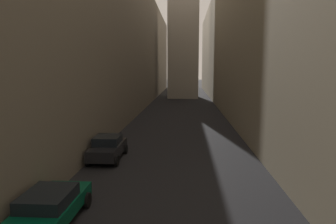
{
  "coord_description": "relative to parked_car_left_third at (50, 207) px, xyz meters",
  "views": [
    {
      "loc": [
        0.71,
        6.87,
        5.88
      ],
      "look_at": [
        0.0,
        18.78,
        4.21
      ],
      "focal_mm": 32.82,
      "sensor_mm": 36.0,
      "label": 1
    }
  ],
  "objects": [
    {
      "name": "parked_car_left_far",
      "position": [
        0.0,
        8.62,
        0.06
      ],
      "size": [
        1.98,
        4.12,
        1.56
      ],
      "rotation": [
        0.0,
        0.0,
        1.57
      ],
      "color": "black",
      "rests_on": "ground"
    },
    {
      "name": "ground_plane",
      "position": [
        4.4,
        30.46,
        -0.73
      ],
      "size": [
        264.0,
        264.0,
        0.0
      ],
      "primitive_type": "plane",
      "color": "black"
    },
    {
      "name": "building_block_left",
      "position": [
        -8.94,
        32.46,
        8.81
      ],
      "size": [
        15.67,
        108.0,
        19.08
      ],
      "primitive_type": "cube",
      "color": "#756B5B",
      "rests_on": "ground"
    },
    {
      "name": "parked_car_left_third",
      "position": [
        0.0,
        0.0,
        0.0
      ],
      "size": [
        2.04,
        4.43,
        1.37
      ],
      "rotation": [
        0.0,
        0.0,
        1.57
      ],
      "color": "#05472D",
      "rests_on": "ground"
    },
    {
      "name": "building_block_right",
      "position": [
        17.66,
        32.46,
        9.06
      ],
      "size": [
        15.53,
        108.0,
        19.58
      ],
      "primitive_type": "cube",
      "color": "gray",
      "rests_on": "ground"
    }
  ]
}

